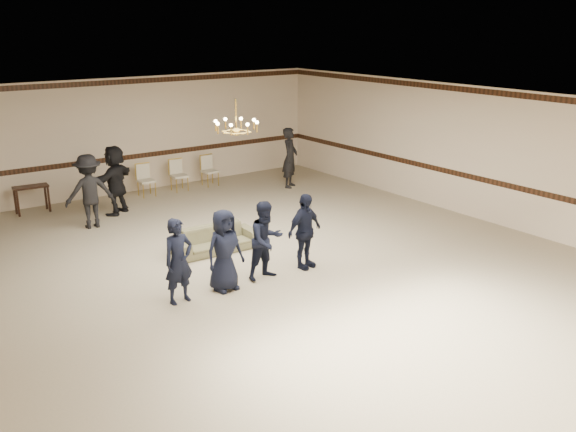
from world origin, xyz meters
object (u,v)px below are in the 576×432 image
banquet_chair_left (146,181)px  banquet_chair_mid (179,176)px  adult_mid (115,180)px  boy_a (179,261)px  adult_right (290,158)px  banquet_chair_right (210,171)px  boy_d (305,231)px  settee (216,239)px  console_table (32,199)px  boy_c (266,240)px  chandelier (236,115)px  adult_left (89,191)px  boy_b (224,250)px

banquet_chair_left → banquet_chair_mid: size_ratio=1.00×
adult_mid → banquet_chair_left: adult_mid is taller
boy_a → banquet_chair_mid: size_ratio=1.70×
adult_right → banquet_chair_right: adult_right is taller
adult_right → banquet_chair_right: 2.40m
banquet_chair_left → adult_mid: bearing=-137.5°
boy_d → settee: bearing=106.4°
boy_a → console_table: size_ratio=1.79×
settee → adult_right: (4.44, 3.43, 0.61)m
adult_mid → banquet_chair_mid: (2.28, 1.10, -0.43)m
boy_a → boy_c: bearing=-6.0°
chandelier → adult_right: bearing=42.8°
chandelier → settee: 2.66m
boy_d → adult_left: 5.57m
boy_c → console_table: bearing=105.6°
settee → chandelier: bearing=-39.9°
boy_a → banquet_chair_right: 8.06m
boy_a → boy_d: size_ratio=1.00×
settee → banquet_chair_left: size_ratio=2.03×
boy_c → adult_left: adult_left is taller
adult_mid → banquet_chair_mid: 2.56m
adult_left → adult_mid: bearing=-137.8°
boy_c → adult_right: bearing=46.6°
boy_a → banquet_chair_left: bearing=64.8°
boy_a → banquet_chair_right: size_ratio=1.70×
adult_right → banquet_chair_left: bearing=120.8°
adult_left → console_table: (-0.82, 2.00, -0.52)m
chandelier → settee: size_ratio=0.52×
adult_mid → console_table: bearing=-71.7°
settee → console_table: size_ratio=2.15×
boy_c → adult_mid: (-0.72, 5.67, 0.12)m
settee → adult_mid: bearing=102.5°
boy_a → adult_left: 4.97m
boy_c → settee: 1.90m
boy_d → console_table: (-3.34, 6.97, -0.40)m
boy_c → banquet_chair_mid: 6.95m
chandelier → banquet_chair_right: bearing=66.9°
boy_b → adult_mid: 5.67m
adult_mid → boy_a: bearing=44.5°
boy_a → adult_mid: size_ratio=0.86×
banquet_chair_left → banquet_chair_right: bearing=1.7°
chandelier → adult_left: 4.45m
adult_right → banquet_chair_right: (-1.82, 1.50, -0.43)m
settee → console_table: console_table is taller
adult_left → banquet_chair_right: adult_left is taller
boy_b → banquet_chair_right: boy_b is taller
boy_a → settee: size_ratio=0.83×
chandelier → banquet_chair_right: (2.24, 5.27, -2.43)m
chandelier → adult_left: size_ratio=0.54×
banquet_chair_mid → settee: bearing=-105.3°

